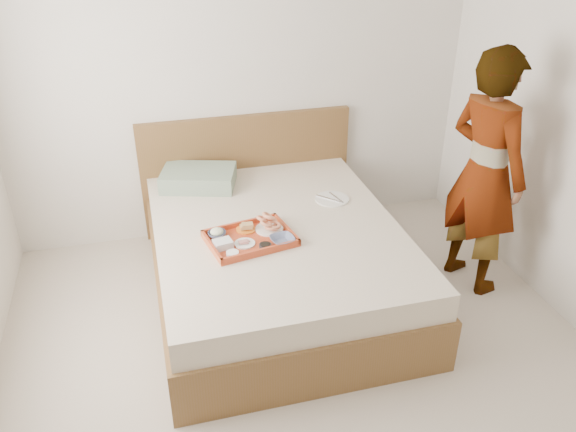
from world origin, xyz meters
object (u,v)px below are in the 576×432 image
at_px(bed, 277,260).
at_px(person, 485,173).
at_px(dinner_plate, 332,199).
at_px(tray, 250,238).

relative_size(bed, person, 1.21).
distance_m(bed, dinner_plate, 0.60).
xyz_separation_m(tray, person, (1.55, -0.04, 0.27)).
xyz_separation_m(tray, dinner_plate, (0.67, 0.40, -0.02)).
height_order(tray, person, person).
bearing_deg(person, tray, 72.48).
distance_m(bed, tray, 0.38).
bearing_deg(person, bed, 66.26).
distance_m(tray, dinner_plate, 0.78).
bearing_deg(tray, person, -12.26).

